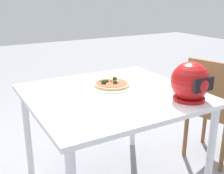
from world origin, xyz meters
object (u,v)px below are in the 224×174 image
object	(u,v)px
pizza	(112,84)
chair_side	(212,106)
motorcycle_helmet	(190,82)
dining_table	(112,104)

from	to	relation	value
pizza	chair_side	size ratio (longest dim) A/B	0.28
pizza	chair_side	world-z (taller)	chair_side
motorcycle_helmet	chair_side	xyz separation A→B (m)	(-0.56, -0.28, -0.36)
dining_table	pizza	distance (m)	0.16
chair_side	dining_table	bearing A→B (deg)	-4.81
dining_table	motorcycle_helmet	distance (m)	0.53
dining_table	motorcycle_helmet	world-z (taller)	motorcycle_helmet
dining_table	pizza	size ratio (longest dim) A/B	4.31
pizza	chair_side	distance (m)	0.91
motorcycle_helmet	chair_side	distance (m)	0.72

